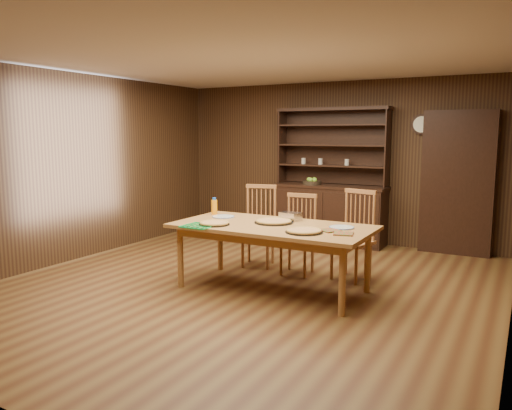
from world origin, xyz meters
The scene contains 20 objects.
floor centered at (0.00, 0.00, 0.00)m, with size 6.00×6.00×0.00m, color brown.
room_shell centered at (0.00, 0.00, 1.58)m, with size 6.00×6.00×6.00m.
china_hutch centered at (0.00, 2.75, 0.60)m, with size 1.84×0.52×2.17m.
doorway centered at (1.90, 2.90, 1.05)m, with size 1.00×0.18×2.10m, color black.
wall_clock centered at (1.35, 2.96, 1.90)m, with size 0.30×0.05×0.30m.
dining_table centered at (0.33, 0.06, 0.68)m, with size 2.22×1.11×0.75m.
chair_left centered at (-0.33, 0.98, 0.57)m, with size 0.53×0.52×1.08m.
chair_center centered at (0.30, 0.86, 0.53)m, with size 0.44×0.42×1.01m.
chair_right centered at (1.00, 0.97, 0.58)m, with size 0.53×0.52×1.09m.
pizza_left centered at (-0.24, -0.25, 0.77)m, with size 0.35×0.35×0.04m.
pizza_right centered at (0.82, -0.17, 0.77)m, with size 0.39×0.39×0.04m.
pizza_center centered at (0.29, 0.18, 0.77)m, with size 0.45×0.45×0.04m.
cooling_rack centered at (-0.34, -0.41, 0.76)m, with size 0.32×0.32×0.01m, color green, non-canonical shape.
plate_left centered at (-0.43, 0.22, 0.76)m, with size 0.27×0.27×0.02m.
plate_right centered at (1.07, 0.25, 0.76)m, with size 0.27×0.27×0.02m.
foil_dish centered at (0.37, 0.44, 0.80)m, with size 0.23×0.17×0.09m, color white.
juice_bottle centered at (-0.65, 0.37, 0.85)m, with size 0.07×0.07×0.21m.
pot_holder_a centered at (1.20, -0.06, 0.76)m, with size 0.19×0.19×0.01m, color #A9131C.
pot_holder_b centered at (1.02, 0.04, 0.76)m, with size 0.19×0.19×0.01m, color #A9131C.
fruit_bowl centered at (-0.29, 2.69, 0.98)m, with size 0.30×0.30×0.12m.
Camera 1 is at (2.83, -4.84, 1.76)m, focal length 35.00 mm.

